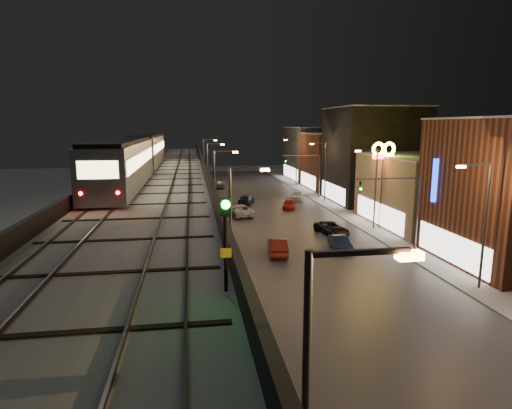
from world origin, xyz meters
TOP-DOWN VIEW (x-y plane):
  - road_surface at (7.50, 35.00)m, footprint 17.00×120.00m
  - sidewalk_right at (17.50, 35.00)m, footprint 4.00×120.00m
  - under_viaduct_pavement at (-6.00, 35.00)m, footprint 11.00×120.00m
  - elevated_viaduct at (-6.00, 31.84)m, footprint 9.00×100.00m
  - viaduct_trackbed at (-6.01, 31.97)m, footprint 8.40×100.00m
  - viaduct_parapet_streetside at (-1.65, 32.00)m, footprint 0.30×100.00m
  - viaduct_parapet_far at (-10.35, 32.00)m, footprint 0.30×100.00m
  - building_c at (23.99, 32.00)m, footprint 12.20×15.20m
  - building_d at (23.99, 48.00)m, footprint 12.20×13.20m
  - building_e at (23.99, 62.00)m, footprint 12.20×12.20m
  - building_f at (23.99, 76.00)m, footprint 12.20×16.20m
  - streetlight_left_1 at (-0.43, 13.00)m, footprint 2.57×0.28m
  - streetlight_right_1 at (16.73, 13.00)m, footprint 2.56×0.28m
  - streetlight_left_2 at (-0.43, 31.00)m, footprint 2.57×0.28m
  - streetlight_right_2 at (16.73, 31.00)m, footprint 2.56×0.28m
  - streetlight_left_3 at (-0.43, 49.00)m, footprint 2.57×0.28m
  - streetlight_right_3 at (16.73, 49.00)m, footprint 2.56×0.28m
  - streetlight_left_4 at (-0.43, 67.00)m, footprint 2.57×0.28m
  - streetlight_right_4 at (16.73, 67.00)m, footprint 2.56×0.28m
  - traffic_light_rig_a at (15.84, 22.00)m, footprint 6.10×0.34m
  - traffic_light_rig_b at (15.84, 52.00)m, footprint 6.10×0.34m
  - subway_train at (-8.50, 32.53)m, footprint 3.17×38.91m
  - rail_signal at (-2.10, -1.14)m, footprint 0.33×0.42m
  - car_near_white at (4.42, 23.19)m, footprint 2.08×4.68m
  - car_mid_silver at (2.87, 40.21)m, footprint 3.56×5.87m
  - car_mid_dark at (4.80, 48.46)m, footprint 3.19×4.93m
  - car_far_white at (2.20, 65.68)m, footprint 2.43×4.64m
  - car_onc_silver at (10.46, 23.63)m, footprint 1.63×4.06m
  - car_onc_dark at (11.54, 29.27)m, footprint 3.07×5.14m
  - car_onc_white at (10.30, 43.96)m, footprint 2.82×4.52m
  - car_onc_red at (13.14, 50.47)m, footprint 3.02×4.79m
  - sign_mcdonalds at (18.00, 31.60)m, footprint 2.89×0.68m
  - sign_carwash at (18.50, 21.02)m, footprint 1.67×0.35m

SIDE VIEW (x-z plane):
  - road_surface at x=7.50m, z-range 0.00..0.06m
  - under_viaduct_pavement at x=-6.00m, z-range 0.00..0.06m
  - sidewalk_right at x=17.50m, z-range 0.00..0.14m
  - car_onc_white at x=10.30m, z-range 0.00..1.22m
  - car_onc_silver at x=10.46m, z-range 0.00..1.31m
  - car_mid_dark at x=4.80m, z-range 0.00..1.33m
  - car_onc_dark at x=11.54m, z-range 0.00..1.34m
  - car_near_white at x=4.42m, z-range 0.00..1.49m
  - car_far_white at x=2.20m, z-range 0.00..1.51m
  - car_onc_red at x=13.14m, z-range 0.00..1.52m
  - car_mid_silver at x=2.87m, z-range 0.00..1.52m
  - building_c at x=23.99m, z-range 0.00..8.16m
  - traffic_light_rig_a at x=15.84m, z-range 1.00..8.00m
  - traffic_light_rig_b at x=15.84m, z-range 1.00..8.00m
  - building_e at x=23.99m, z-range 0.00..10.16m
  - streetlight_left_1 at x=-0.43m, z-range 0.74..9.74m
  - streetlight_right_1 at x=16.73m, z-range 0.74..9.74m
  - streetlight_left_2 at x=-0.43m, z-range 0.74..9.74m
  - streetlight_right_2 at x=16.73m, z-range 0.74..9.74m
  - streetlight_left_3 at x=-0.43m, z-range 0.74..9.74m
  - streetlight_right_3 at x=16.73m, z-range 0.74..9.74m
  - streetlight_left_4 at x=-0.43m, z-range 0.74..9.74m
  - streetlight_right_4 at x=16.73m, z-range 0.74..9.74m
  - building_f at x=23.99m, z-range 0.00..11.16m
  - elevated_viaduct at x=-6.00m, z-range 2.47..8.77m
  - sign_carwash at x=18.50m, z-range 1.80..10.48m
  - viaduct_trackbed at x=-6.01m, z-range 6.23..6.55m
  - viaduct_parapet_streetside at x=-1.65m, z-range 6.30..7.40m
  - viaduct_parapet_far at x=-10.35m, z-range 6.30..7.40m
  - building_d at x=23.99m, z-range 0.00..14.16m
  - sign_mcdonalds at x=18.00m, z-range 3.00..12.71m
  - subway_train at x=-8.50m, z-range 6.61..10.40m
  - rail_signal at x=-2.10m, z-range 7.21..10.06m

